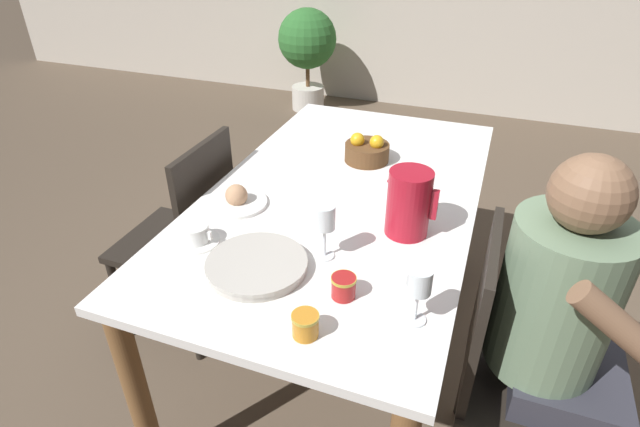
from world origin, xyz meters
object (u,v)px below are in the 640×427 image
(wine_glass_water, at_px, (325,220))
(teacup_near_person, at_px, (196,235))
(fruit_bowl, at_px, (367,151))
(bread_plate, at_px, (237,199))
(chair_opposite, at_px, (187,236))
(serving_tray, at_px, (257,265))
(person_seated, at_px, (563,321))
(jam_jar_red, at_px, (305,324))
(potted_plant, at_px, (307,46))
(wine_glass_juice, at_px, (419,284))
(chair_person_side, at_px, (512,370))
(jam_jar_amber, at_px, (344,286))
(red_pitcher, at_px, (409,203))

(wine_glass_water, relative_size, teacup_near_person, 1.23)
(fruit_bowl, bearing_deg, bread_plate, -123.45)
(chair_opposite, relative_size, serving_tray, 3.16)
(chair_opposite, xyz_separation_m, serving_tray, (0.56, -0.42, 0.30))
(person_seated, bearing_deg, fruit_bowl, -130.08)
(person_seated, bearing_deg, bread_plate, -96.88)
(jam_jar_red, relative_size, potted_plant, 0.07)
(person_seated, bearing_deg, teacup_near_person, -83.79)
(jam_jar_red, bearing_deg, wine_glass_juice, 30.66)
(person_seated, distance_m, wine_glass_juice, 0.47)
(chair_person_side, height_order, jam_jar_red, chair_person_side)
(chair_person_side, xyz_separation_m, teacup_near_person, (-0.97, -0.10, 0.31))
(jam_jar_amber, height_order, fruit_bowl, fruit_bowl)
(person_seated, bearing_deg, wine_glass_water, -85.99)
(jam_jar_amber, relative_size, fruit_bowl, 0.38)
(wine_glass_juice, relative_size, fruit_bowl, 0.90)
(fruit_bowl, bearing_deg, serving_tray, -97.02)
(person_seated, bearing_deg, potted_plant, -147.41)
(person_seated, relative_size, red_pitcher, 5.57)
(chair_opposite, height_order, potted_plant, chair_opposite)
(jam_jar_red, relative_size, fruit_bowl, 0.38)
(wine_glass_juice, relative_size, jam_jar_amber, 2.37)
(serving_tray, distance_m, jam_jar_red, 0.29)
(chair_opposite, distance_m, wine_glass_water, 0.88)
(chair_opposite, distance_m, bread_plate, 0.47)
(teacup_near_person, xyz_separation_m, serving_tray, (0.23, -0.06, -0.01))
(chair_opposite, xyz_separation_m, jam_jar_red, (0.78, -0.61, 0.32))
(potted_plant, bearing_deg, fruit_bowl, -63.34)
(person_seated, xyz_separation_m, teacup_near_person, (-1.06, -0.11, 0.10))
(chair_person_side, bearing_deg, serving_tray, -77.99)
(wine_glass_water, bearing_deg, chair_person_side, 3.16)
(teacup_near_person, height_order, potted_plant, potted_plant)
(serving_tray, bearing_deg, chair_opposite, 142.85)
(chair_opposite, bearing_deg, wine_glass_water, -112.59)
(chair_opposite, xyz_separation_m, bread_plate, (0.33, -0.12, 0.31))
(person_seated, relative_size, jam_jar_red, 17.54)
(red_pitcher, bearing_deg, chair_opposite, 174.45)
(wine_glass_water, height_order, wine_glass_juice, wine_glass_water)
(teacup_near_person, bearing_deg, bread_plate, 88.07)
(person_seated, distance_m, potted_plant, 3.63)
(wine_glass_water, bearing_deg, potted_plant, 112.54)
(serving_tray, bearing_deg, bread_plate, 126.97)
(bread_plate, bearing_deg, serving_tray, -53.03)
(potted_plant, bearing_deg, chair_person_side, -58.72)
(chair_opposite, bearing_deg, jam_jar_amber, -118.40)
(teacup_near_person, relative_size, serving_tray, 0.49)
(jam_jar_amber, bearing_deg, bread_plate, 146.73)
(wine_glass_juice, height_order, jam_jar_red, wine_glass_juice)
(jam_jar_amber, bearing_deg, jam_jar_red, -104.34)
(red_pitcher, distance_m, fruit_bowl, 0.52)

